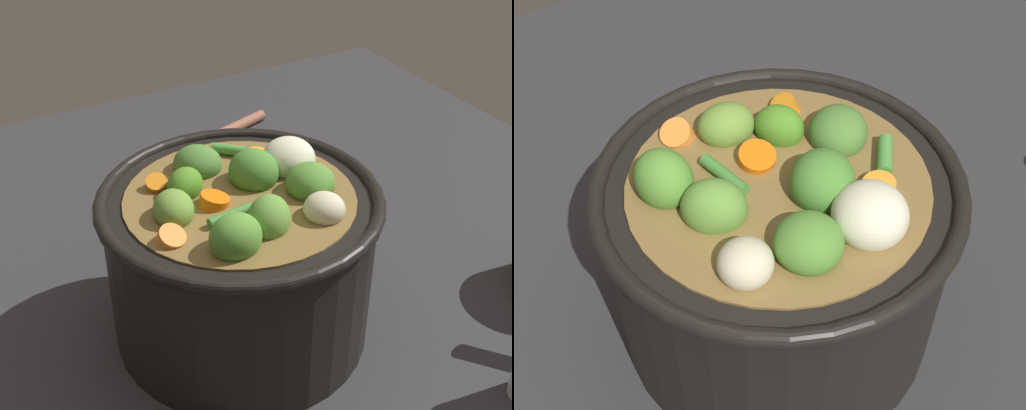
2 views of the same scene
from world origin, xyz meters
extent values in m
plane|color=#2D2D30|center=(0.00, 0.00, 0.00)|extent=(1.10, 1.10, 0.00)
cylinder|color=black|center=(0.00, 0.00, 0.07)|extent=(0.24, 0.24, 0.15)
torus|color=black|center=(0.00, 0.00, 0.15)|extent=(0.25, 0.25, 0.01)
cylinder|color=olive|center=(0.00, 0.00, 0.08)|extent=(0.20, 0.20, 0.14)
ellipsoid|color=#518A32|center=(-0.06, 0.02, 0.16)|extent=(0.05, 0.05, 0.03)
ellipsoid|color=#549133|center=(0.04, 0.06, 0.16)|extent=(0.05, 0.04, 0.04)
ellipsoid|color=olive|center=(0.06, 0.00, 0.16)|extent=(0.04, 0.05, 0.03)
ellipsoid|color=#4C8723|center=(0.04, -0.03, 0.16)|extent=(0.05, 0.04, 0.03)
ellipsoid|color=#5E9238|center=(0.00, 0.05, 0.16)|extent=(0.05, 0.06, 0.04)
ellipsoid|color=#478330|center=(-0.02, -0.02, 0.16)|extent=(0.06, 0.06, 0.04)
ellipsoid|color=#4B7C32|center=(0.01, -0.06, 0.15)|extent=(0.06, 0.06, 0.03)
cylinder|color=orange|center=(0.06, -0.05, 0.15)|extent=(0.02, 0.03, 0.02)
cylinder|color=orange|center=(0.02, 0.00, 0.15)|extent=(0.03, 0.03, 0.02)
cylinder|color=orange|center=(0.08, 0.03, 0.15)|extent=(0.03, 0.03, 0.02)
cylinder|color=orange|center=(-0.04, -0.05, 0.15)|extent=(0.03, 0.03, 0.01)
ellipsoid|color=beige|center=(-0.05, 0.06, 0.16)|extent=(0.05, 0.05, 0.03)
ellipsoid|color=beige|center=(-0.06, -0.02, 0.16)|extent=(0.07, 0.07, 0.04)
cylinder|color=#428535|center=(0.02, 0.03, 0.15)|extent=(0.04, 0.01, 0.01)
cylinder|color=#4A923D|center=(-0.03, -0.07, 0.15)|extent=(0.03, 0.03, 0.01)
camera|label=1|loc=(0.24, 0.46, 0.48)|focal=49.73mm
camera|label=2|loc=(-0.27, 0.20, 0.48)|focal=49.61mm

